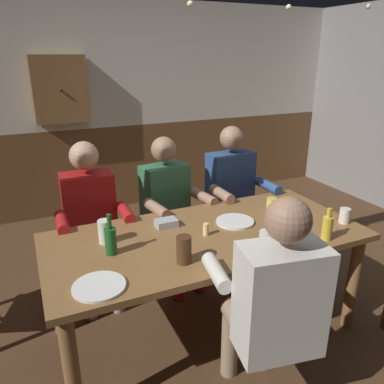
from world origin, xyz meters
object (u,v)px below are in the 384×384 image
bottle_1 (327,227)px  pint_glass_3 (266,242)px  pint_glass_1 (105,232)px  condiment_caddy (166,223)px  dining_table (207,247)px  pint_glass_4 (345,216)px  table_candle (206,229)px  wall_dart_cabinet (60,90)px  pint_glass_0 (184,250)px  pint_glass_2 (271,205)px  person_0 (91,217)px  plate_0 (235,221)px  bottle_0 (111,240)px  person_3 (273,301)px  plate_1 (99,286)px  person_1 (170,207)px  person_2 (234,193)px

bottle_1 → pint_glass_3: (-0.43, 0.02, -0.02)m
pint_glass_1 → pint_glass_3: pint_glass_1 is taller
pint_glass_1 → condiment_caddy: bearing=7.8°
dining_table → pint_glass_3: (0.20, -0.35, 0.16)m
condiment_caddy → pint_glass_4: (1.12, -0.44, 0.03)m
table_candle → wall_dart_cabinet: size_ratio=0.11×
pint_glass_0 → pint_glass_3: size_ratio=1.18×
pint_glass_2 → pint_glass_3: 0.62m
condiment_caddy → bottle_1: 1.02m
table_candle → pint_glass_2: bearing=13.6°
dining_table → person_0: person_0 is taller
bottle_1 → pint_glass_2: size_ratio=2.00×
table_candle → plate_0: (0.27, 0.09, -0.03)m
bottle_0 → person_3: bearing=-48.4°
plate_0 → bottle_0: bearing=-175.0°
plate_1 → pint_glass_3: pint_glass_3 is taller
person_0 → plate_0: person_0 is taller
table_candle → bottle_1: 0.74m
dining_table → bottle_0: bearing=179.8°
person_1 → pint_glass_2: 0.80m
table_candle → person_1: bearing=87.7°
person_0 → pint_glass_3: person_0 is taller
person_3 → pint_glass_2: 1.02m
plate_1 → person_3: bearing=-27.4°
person_3 → dining_table: bearing=100.8°
table_candle → bottle_1: (0.65, -0.36, 0.04)m
pint_glass_3 → pint_glass_4: 0.73m
pint_glass_3 → bottle_0: bearing=156.7°
dining_table → person_0: bearing=131.0°
plate_0 → pint_glass_4: (0.67, -0.31, 0.04)m
pint_glass_1 → pint_glass_3: bearing=-31.6°
person_0 → plate_1: person_0 is taller
pint_glass_1 → dining_table: bearing=-14.0°
person_0 → pint_glass_3: (0.81, -1.04, 0.12)m
pint_glass_2 → person_2: bearing=88.1°
person_2 → condiment_caddy: size_ratio=8.90×
condiment_caddy → bottle_1: (0.83, -0.58, 0.06)m
condiment_caddy → bottle_1: size_ratio=0.68×
person_0 → bottle_0: size_ratio=5.00×
bottle_1 → plate_0: bearing=131.0°
person_0 → pint_glass_0: bearing=110.5°
plate_0 → pint_glass_0: bearing=-147.4°
person_3 → bottle_0: size_ratio=5.06×
person_3 → person_0: bearing=123.8°
wall_dart_cabinet → person_3: bearing=-79.8°
table_candle → pint_glass_3: (0.22, -0.34, 0.03)m
pint_glass_1 → pint_glass_3: (0.82, -0.50, -0.01)m
person_1 → pint_glass_3: (0.19, -1.03, 0.14)m
condiment_caddy → table_candle: bearing=-50.4°
condiment_caddy → person_0: bearing=130.0°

